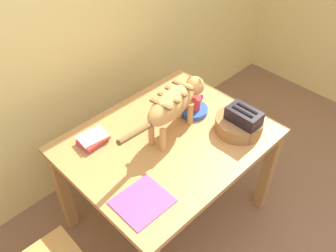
{
  "coord_description": "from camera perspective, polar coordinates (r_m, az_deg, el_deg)",
  "views": [
    {
      "loc": [
        -0.98,
        -0.24,
        2.24
      ],
      "look_at": [
        0.11,
        0.86,
        0.85
      ],
      "focal_mm": 38.96,
      "sensor_mm": 36.0,
      "label": 1
    }
  ],
  "objects": [
    {
      "name": "coffee_mug",
      "position": [
        2.3,
        4.11,
        3.66
      ],
      "size": [
        0.13,
        0.09,
        0.08
      ],
      "color": "red",
      "rests_on": "saucer_bowl"
    },
    {
      "name": "magazine",
      "position": [
        1.86,
        -4.02,
        -11.72
      ],
      "size": [
        0.27,
        0.24,
        0.01
      ],
      "primitive_type": "cube",
      "rotation": [
        0.0,
        0.0,
        -0.01
      ],
      "color": "#9A4395",
      "rests_on": "dining_table"
    },
    {
      "name": "saucer_bowl",
      "position": [
        2.34,
        3.99,
        2.49
      ],
      "size": [
        0.19,
        0.19,
        0.03
      ],
      "primitive_type": "cylinder",
      "color": "blue",
      "rests_on": "dining_table"
    },
    {
      "name": "dining_table",
      "position": [
        2.22,
        0.0,
        -3.67
      ],
      "size": [
        1.18,
        0.94,
        0.75
      ],
      "color": "#B98145",
      "rests_on": "ground_plane"
    },
    {
      "name": "toaster",
      "position": [
        2.19,
        11.63,
        0.7
      ],
      "size": [
        0.12,
        0.2,
        0.18
      ],
      "color": "black",
      "rests_on": "dining_table"
    },
    {
      "name": "wicker_basket",
      "position": [
        2.23,
        11.04,
        0.32
      ],
      "size": [
        0.29,
        0.29,
        0.09
      ],
      "color": "#996739",
      "rests_on": "dining_table"
    },
    {
      "name": "book_stack",
      "position": [
        2.16,
        -11.65,
        -2.03
      ],
      "size": [
        0.18,
        0.14,
        0.05
      ],
      "color": "#9754A5",
      "rests_on": "dining_table"
    },
    {
      "name": "cat",
      "position": [
        2.07,
        1.01,
        3.62
      ],
      "size": [
        0.74,
        0.21,
        0.3
      ],
      "rotation": [
        0.0,
        0.0,
        -1.41
      ],
      "color": "tan",
      "rests_on": "dining_table"
    },
    {
      "name": "wall_rear",
      "position": [
        2.37,
        -16.53,
        15.35
      ],
      "size": [
        5.04,
        0.11,
        2.5
      ],
      "color": "#EED57A",
      "rests_on": "ground_plane"
    }
  ]
}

